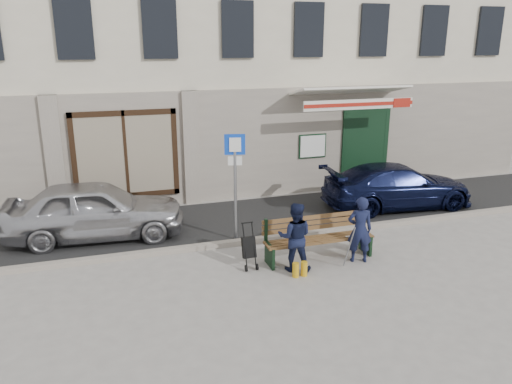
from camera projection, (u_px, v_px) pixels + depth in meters
name	position (u px, v px, depth m)	size (l,w,h in m)	color
ground	(304.00, 266.00, 10.42)	(80.00, 80.00, 0.00)	#9E9991
asphalt_lane	(258.00, 218.00, 13.24)	(60.00, 3.20, 0.01)	#282828
curb	(279.00, 237.00, 11.77)	(60.00, 0.18, 0.12)	#9E9384
building	(209.00, 26.00, 16.68)	(20.00, 8.27, 10.00)	beige
car_silver	(95.00, 210.00, 11.72)	(1.64, 4.09, 1.39)	#BCBCC1
car_navy	(397.00, 186.00, 13.96)	(1.72, 4.23, 1.23)	black
parking_sign	(235.00, 171.00, 11.30)	(0.46, 0.14, 2.52)	gray
bench	(317.00, 239.00, 10.63)	(2.40, 1.17, 0.98)	brown
man	(360.00, 230.00, 10.44)	(0.52, 0.34, 1.43)	#131936
woman	(295.00, 237.00, 10.05)	(0.70, 0.54, 1.44)	#121833
stroller	(249.00, 248.00, 10.24)	(0.28, 0.39, 0.95)	black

